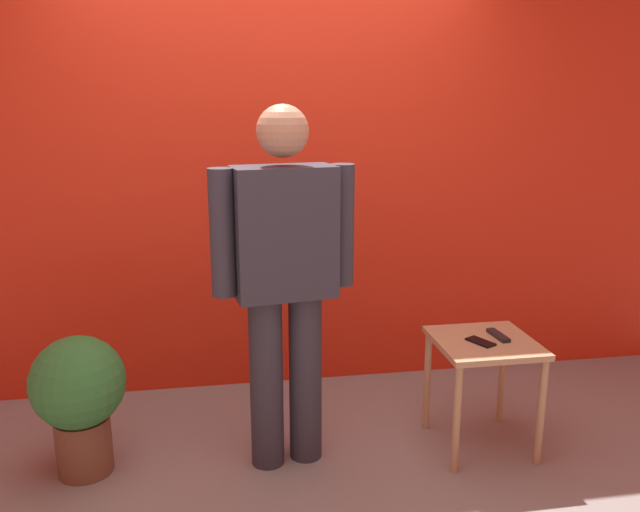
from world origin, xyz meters
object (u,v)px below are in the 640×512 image
(side_table, at_px, (484,358))
(potted_plant, at_px, (79,394))
(tv_remote, at_px, (498,335))
(cell_phone, at_px, (481,342))
(standing_person, at_px, (285,272))

(side_table, distance_m, potted_plant, 1.98)
(side_table, distance_m, tv_remote, 0.14)
(side_table, distance_m, cell_phone, 0.11)
(standing_person, relative_size, tv_remote, 10.22)
(standing_person, relative_size, potted_plant, 2.53)
(side_table, xyz_separation_m, potted_plant, (-1.98, 0.08, -0.08))
(standing_person, distance_m, cell_phone, 1.04)
(side_table, bearing_deg, standing_person, 178.03)
(cell_phone, bearing_deg, potted_plant, 150.17)
(cell_phone, bearing_deg, standing_person, 149.64)
(side_table, relative_size, tv_remote, 3.44)
(side_table, bearing_deg, cell_phone, -138.50)
(side_table, height_order, potted_plant, potted_plant)
(standing_person, bearing_deg, potted_plant, 177.06)
(standing_person, xyz_separation_m, potted_plant, (-0.98, 0.05, -0.57))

